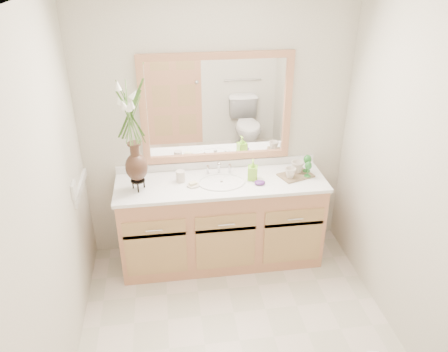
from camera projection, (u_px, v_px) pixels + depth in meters
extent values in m
plane|color=beige|center=(240.00, 340.00, 3.31)|extent=(2.60, 2.60, 0.00)
cube|color=white|center=(248.00, 2.00, 2.19)|extent=(2.40, 2.60, 0.02)
cube|color=silver|center=(217.00, 130.00, 3.89)|extent=(2.40, 0.02, 2.40)
cube|color=silver|center=(45.00, 220.00, 2.60)|extent=(0.02, 2.60, 2.40)
cube|color=silver|center=(420.00, 192.00, 2.90)|extent=(0.02, 2.60, 2.40)
cube|color=tan|center=(221.00, 222.00, 4.01)|extent=(1.80, 0.55, 0.80)
cube|color=white|center=(221.00, 183.00, 3.82)|extent=(1.84, 0.57, 0.03)
ellipsoid|color=white|center=(222.00, 188.00, 3.82)|extent=(0.38, 0.30, 0.12)
cylinder|color=silver|center=(219.00, 168.00, 3.93)|extent=(0.02, 0.02, 0.11)
cylinder|color=silver|center=(208.00, 170.00, 3.92)|extent=(0.02, 0.02, 0.08)
cylinder|color=silver|center=(230.00, 168.00, 3.95)|extent=(0.02, 0.02, 0.08)
cube|color=white|center=(217.00, 109.00, 3.78)|extent=(1.20, 0.01, 0.85)
cube|color=tan|center=(216.00, 56.00, 3.56)|extent=(1.32, 0.04, 0.06)
cube|color=tan|center=(217.00, 156.00, 3.98)|extent=(1.32, 0.04, 0.06)
cube|color=tan|center=(143.00, 112.00, 3.69)|extent=(0.06, 0.04, 0.85)
cube|color=tan|center=(288.00, 106.00, 3.85)|extent=(0.06, 0.04, 0.85)
cube|color=white|center=(74.00, 190.00, 3.37)|extent=(0.02, 0.12, 0.12)
cylinder|color=black|center=(138.00, 180.00, 3.64)|extent=(0.12, 0.12, 0.01)
ellipsoid|color=#301F15|center=(136.00, 167.00, 3.59)|extent=(0.18, 0.18, 0.24)
cylinder|color=#301F15|center=(135.00, 150.00, 3.52)|extent=(0.08, 0.08, 0.11)
cylinder|color=#4C7A33|center=(131.00, 118.00, 3.39)|extent=(0.06, 0.06, 0.43)
cylinder|color=beige|center=(180.00, 176.00, 3.79)|extent=(0.08, 0.08, 0.10)
cylinder|color=beige|center=(193.00, 185.00, 3.74)|extent=(0.11, 0.11, 0.01)
cube|color=beige|center=(193.00, 183.00, 3.73)|extent=(0.08, 0.07, 0.02)
imported|color=#8AD933|center=(253.00, 171.00, 3.81)|extent=(0.09, 0.10, 0.17)
ellipsoid|color=#592777|center=(260.00, 182.00, 3.76)|extent=(0.11, 0.10, 0.03)
cube|color=brown|center=(296.00, 175.00, 3.90)|extent=(0.34, 0.28, 0.01)
imported|color=beige|center=(290.00, 172.00, 3.83)|extent=(0.10, 0.10, 0.10)
imported|color=beige|center=(297.00, 167.00, 3.91)|extent=(0.12, 0.11, 0.11)
cylinder|color=#236A25|center=(307.00, 176.00, 3.87)|extent=(0.06, 0.06, 0.01)
cylinder|color=#236A25|center=(308.00, 171.00, 3.85)|extent=(0.01, 0.01, 0.09)
ellipsoid|color=#236A25|center=(308.00, 166.00, 3.82)|extent=(0.06, 0.06, 0.08)
cylinder|color=#236A25|center=(306.00, 171.00, 3.96)|extent=(0.07, 0.07, 0.01)
cylinder|color=#236A25|center=(307.00, 166.00, 3.93)|extent=(0.01, 0.01, 0.10)
ellipsoid|color=#236A25|center=(308.00, 159.00, 3.90)|extent=(0.07, 0.07, 0.08)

